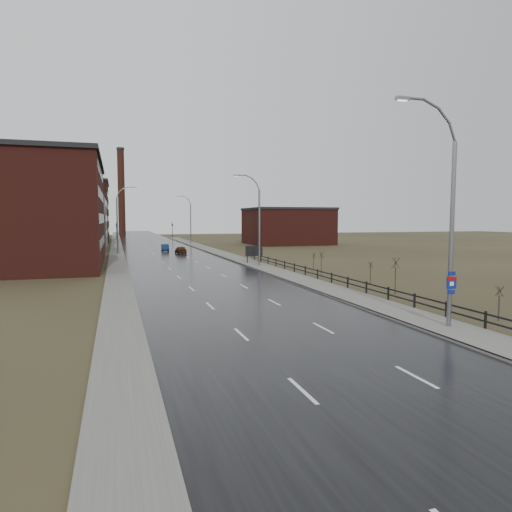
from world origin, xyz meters
TOP-DOWN VIEW (x-y plane):
  - ground at (0.00, 0.00)m, footprint 320.00×320.00m
  - road at (0.00, 60.00)m, footprint 14.00×300.00m
  - sidewalk_right at (8.60, 35.00)m, footprint 3.20×180.00m
  - curb_right at (7.08, 35.00)m, footprint 0.16×180.00m
  - sidewalk_left at (-8.20, 60.00)m, footprint 2.40×260.00m
  - warehouse_near at (-20.99, 45.00)m, footprint 22.44×28.56m
  - warehouse_mid at (-17.99, 78.00)m, footprint 16.32×20.40m
  - warehouse_far at (-22.99, 108.00)m, footprint 26.52×24.48m
  - building_right at (30.30, 82.00)m, footprint 18.36×16.32m
  - smokestack at (-6.00, 150.00)m, footprint 2.70×2.70m
  - streetlight_main at (8.47, 2.00)m, footprint 3.91×0.29m
  - streetlight_right_mid at (8.50, 36.00)m, footprint 3.36×0.28m
  - streetlight_left at (-7.70, 62.00)m, footprint 3.36×0.28m
  - streetlight_right_far at (8.50, 90.00)m, footprint 3.36×0.28m
  - guardrail at (10.30, 18.31)m, footprint 0.10×53.05m
  - shrub_b at (13.04, 2.84)m, footprint 0.49×0.52m
  - shrub_c at (12.81, 12.88)m, footprint 0.68×0.72m
  - shrub_d at (14.08, 18.66)m, footprint 0.49×0.51m
  - shrub_e at (12.45, 25.73)m, footprint 0.60×0.63m
  - shrub_f at (13.61, 30.22)m, footprint 0.48×0.50m
  - billboard at (9.10, 39.27)m, footprint 2.35×0.17m
  - traffic_light_left at (-8.00, 120.00)m, footprint 0.58×2.73m
  - traffic_light_right at (8.00, 120.00)m, footprint 0.58×2.73m
  - car_near at (0.25, 66.10)m, footprint 1.60×3.97m
  - car_far at (2.20, 59.38)m, footprint 1.75×3.86m

SIDE VIEW (x-z plane):
  - ground at x=0.00m, z-range 0.00..0.00m
  - road at x=0.00m, z-range 0.00..0.06m
  - sidewalk_left at x=-8.20m, z-range 0.00..0.12m
  - sidewalk_right at x=8.60m, z-range 0.00..0.18m
  - curb_right at x=7.08m, z-range 0.00..0.18m
  - car_near at x=0.25m, z-range 0.00..1.28m
  - car_far at x=2.20m, z-range 0.00..1.29m
  - guardrail at x=10.30m, z-range 0.16..1.26m
  - shrub_f at x=13.61m, z-range 0.06..2.05m
  - shrub_d at x=14.08m, z-range 0.06..2.10m
  - shrub_b at x=13.04m, z-range 0.06..2.13m
  - shrub_e at x=12.45m, z-range 0.08..2.61m
  - shrub_c at x=12.81m, z-range 0.09..3.01m
  - billboard at x=9.10m, z-range 0.45..2.85m
  - building_right at x=30.30m, z-range 0.01..8.51m
  - traffic_light_left at x=-8.00m, z-range 1.95..7.25m
  - traffic_light_right at x=8.00m, z-range 1.95..7.25m
  - warehouse_mid at x=-17.99m, z-range 0.01..10.51m
  - streetlight_right_mid at x=8.50m, z-range 0.16..11.51m
  - streetlight_left at x=-7.70m, z-range 0.16..11.51m
  - streetlight_right_far at x=8.50m, z-range 0.16..11.51m
  - streetlight_main at x=8.47m, z-range 0.01..12.11m
  - warehouse_near at x=-20.99m, z-range 0.01..13.51m
  - warehouse_far at x=-22.99m, z-range 0.01..15.51m
  - smokestack at x=-6.00m, z-range 0.15..30.85m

